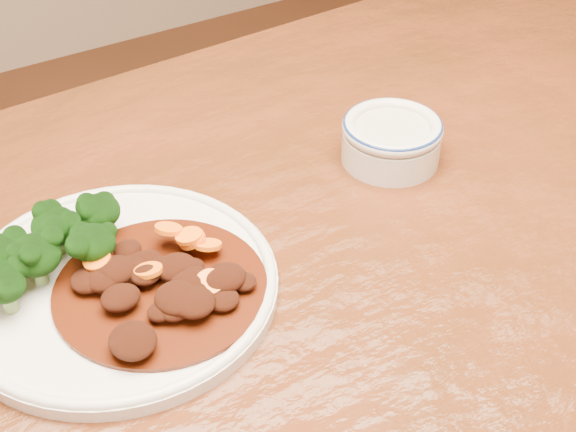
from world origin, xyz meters
TOP-DOWN VIEW (x-y plane):
  - dining_table at (-0.00, 0.00)m, footprint 1.54×0.97m
  - dinner_plate at (-0.21, 0.04)m, footprint 0.31×0.31m
  - broccoli_florets at (-0.25, 0.09)m, footprint 0.15×0.10m
  - mince_stew at (-0.18, 0.00)m, footprint 0.20×0.20m
  - dip_bowl at (0.15, 0.09)m, footprint 0.12×0.12m

SIDE VIEW (x-z plane):
  - dining_table at x=0.00m, z-range 0.30..1.05m
  - dinner_plate at x=-0.21m, z-range 0.75..0.77m
  - mince_stew at x=-0.18m, z-range 0.76..0.79m
  - dip_bowl at x=0.15m, z-range 0.75..0.81m
  - broccoli_florets at x=-0.25m, z-range 0.77..0.82m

